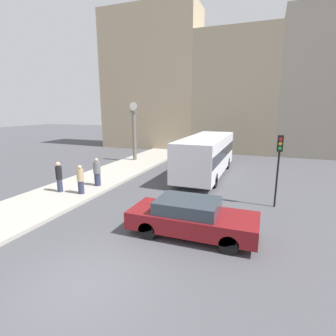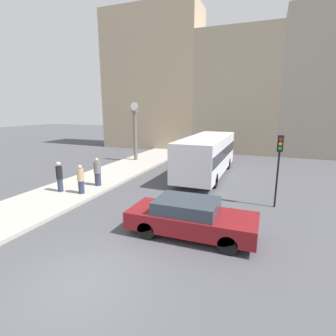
{
  "view_description": "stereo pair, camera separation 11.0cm",
  "coord_description": "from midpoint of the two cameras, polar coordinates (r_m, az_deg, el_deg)",
  "views": [
    {
      "loc": [
        4.42,
        -5.09,
        4.71
      ],
      "look_at": [
        -0.35,
        7.71,
        1.6
      ],
      "focal_mm": 28.0,
      "sensor_mm": 36.0,
      "label": 1
    },
    {
      "loc": [
        4.52,
        -5.05,
        4.71
      ],
      "look_at": [
        -0.35,
        7.71,
        1.6
      ],
      "focal_mm": 28.0,
      "sensor_mm": 36.0,
      "label": 2
    }
  ],
  "objects": [
    {
      "name": "building_row",
      "position": [
        30.83,
        12.13,
        17.19
      ],
      "size": [
        29.46,
        5.0,
        15.86
      ],
      "color": "tan",
      "rests_on": "ground_plane"
    },
    {
      "name": "pedestrian_black_jacket",
      "position": [
        15.74,
        -22.36,
        -1.72
      ],
      "size": [
        0.34,
        0.34,
        1.7
      ],
      "color": "#2D334C",
      "rests_on": "sidewalk_corner"
    },
    {
      "name": "traffic_light_far",
      "position": [
        13.36,
        23.25,
        2.35
      ],
      "size": [
        0.26,
        0.24,
        3.51
      ],
      "color": "black",
      "rests_on": "ground_plane"
    },
    {
      "name": "pedestrian_grey_jacket",
      "position": [
        16.27,
        -14.93,
        -0.86
      ],
      "size": [
        0.43,
        0.43,
        1.69
      ],
      "color": "#2D334C",
      "rests_on": "sidewalk_corner"
    },
    {
      "name": "pedestrian_tan_coat",
      "position": [
        14.99,
        -18.26,
        -2.38
      ],
      "size": [
        0.37,
        0.37,
        1.59
      ],
      "color": "#2D334C",
      "rests_on": "sidewalk_corner"
    },
    {
      "name": "bus_distant",
      "position": [
        18.79,
        8.61,
        3.12
      ],
      "size": [
        2.58,
        8.9,
        2.78
      ],
      "color": "silver",
      "rests_on": "ground_plane"
    },
    {
      "name": "sedan_car",
      "position": [
        10.02,
        5.22,
        -10.67
      ],
      "size": [
        4.76,
        1.89,
        1.41
      ],
      "color": "maroon",
      "rests_on": "ground_plane"
    },
    {
      "name": "ground_plane",
      "position": [
        8.24,
        -18.15,
        -22.75
      ],
      "size": [
        120.0,
        120.0,
        0.0
      ],
      "primitive_type": "plane",
      "color": "#47474C"
    },
    {
      "name": "sidewalk_corner",
      "position": [
        19.53,
        -11.87,
        -1.18
      ],
      "size": [
        3.88,
        25.63,
        0.16
      ],
      "primitive_type": "cube",
      "color": "#A39E93",
      "rests_on": "ground_plane"
    },
    {
      "name": "street_clock",
      "position": [
        23.71,
        -7.05,
        7.78
      ],
      "size": [
        0.8,
        0.43,
        5.16
      ],
      "color": "#666056",
      "rests_on": "sidewalk_corner"
    }
  ]
}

